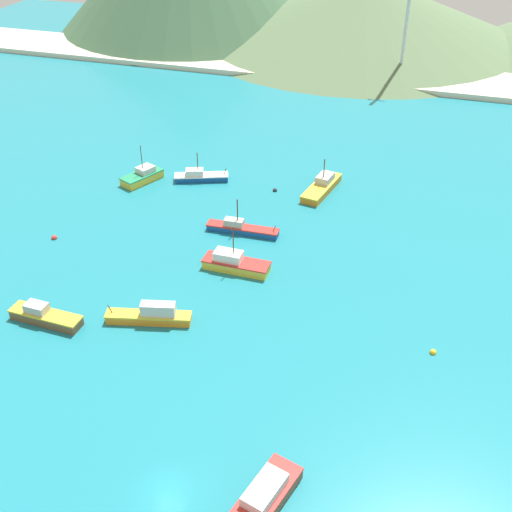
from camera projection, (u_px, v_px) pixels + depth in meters
The scene contains 14 objects.
ground at pixel (266, 297), 79.82m from camera, with size 260.00×280.00×0.50m.
fishing_boat_1 at pixel (143, 176), 105.59m from camera, with size 5.73×7.79×6.34m.
fishing_boat_5 at pixel (322, 186), 102.69m from camera, with size 4.82×10.94×5.48m.
fishing_boat_6 at pixel (200, 176), 105.91m from camera, with size 9.18×5.34×5.03m.
fishing_boat_7 at pixel (45, 316), 75.02m from camera, with size 9.14×2.61×2.38m.
fishing_boat_8 at pixel (258, 506), 53.79m from camera, with size 5.91×11.36×2.31m.
fishing_boat_9 at pixel (241, 228), 91.98m from camera, with size 10.76×2.31×5.41m.
fishing_boat_10 at pixel (235, 263), 84.06m from camera, with size 9.01×2.93×6.54m.
fishing_boat_11 at pixel (151, 315), 74.94m from camera, with size 10.36×4.34×2.71m.
buoy_0 at pixel (275, 190), 103.02m from camera, with size 0.71×0.71×0.71m.
buoy_1 at pixel (433, 352), 70.81m from camera, with size 0.75×0.75×0.75m.
buoy_2 at pixel (54, 238), 90.87m from camera, with size 0.81×0.81×0.81m.
beach_strip at pixel (375, 75), 150.96m from camera, with size 247.00×18.30×1.20m, color beige.
hill_central at pixel (363, 9), 172.40m from camera, with size 93.39×93.39×17.64m.
Camera 1 is at (17.95, -30.90, 48.41)m, focal length 44.43 mm.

